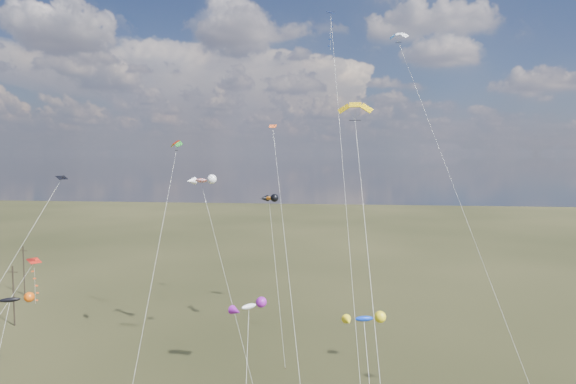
# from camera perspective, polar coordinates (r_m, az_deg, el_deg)

# --- Properties ---
(utility_pole_near) EXTENTS (1.40, 0.20, 8.00)m
(utility_pole_near) POSITION_cam_1_polar(r_m,az_deg,el_deg) (78.05, -28.19, -10.07)
(utility_pole_near) COLOR black
(utility_pole_near) RESTS_ON ground
(utility_pole_far) EXTENTS (1.40, 0.20, 8.00)m
(utility_pole_far) POSITION_cam_1_polar(r_m,az_deg,el_deg) (93.73, -27.29, -7.70)
(utility_pole_far) COLOR black
(utility_pole_far) RESTS_ON ground
(diamond_navy_tall) EXTENTS (4.52, 28.53, 40.28)m
(diamond_navy_tall) POSITION_cam_1_polar(r_m,az_deg,el_deg) (63.13, 4.98, 14.95)
(diamond_navy_tall) COLOR #071649
(diamond_navy_tall) RESTS_ON ground
(diamond_black_mid) EXTENTS (8.84, 10.50, 20.86)m
(diamond_black_mid) POSITION_cam_1_polar(r_m,az_deg,el_deg) (47.47, -27.94, -6.06)
(diamond_black_mid) COLOR black
(diamond_black_mid) RESTS_ON ground
(diamond_red_low) EXTENTS (5.39, 9.21, 12.66)m
(diamond_red_low) POSITION_cam_1_polar(r_m,az_deg,el_deg) (55.81, -26.66, -9.30)
(diamond_red_low) COLOR red
(diamond_red_low) RESTS_ON ground
(diamond_orange_center) EXTENTS (6.23, 21.69, 25.83)m
(diamond_orange_center) POSITION_cam_1_polar(r_m,az_deg,el_deg) (47.27, -0.62, -2.79)
(diamond_orange_center) COLOR #F0561F
(diamond_orange_center) RESTS_ON ground
(parafoil_yellow) EXTENTS (3.79, 21.36, 27.35)m
(parafoil_yellow) POSITION_cam_1_polar(r_m,az_deg,el_deg) (42.06, 7.49, 9.46)
(parafoil_yellow) COLOR #DAA908
(parafoil_yellow) RESTS_ON ground
(parafoil_blue_white) EXTENTS (11.45, 23.71, 37.26)m
(parafoil_blue_white) POSITION_cam_1_polar(r_m,az_deg,el_deg) (63.69, 12.30, 16.52)
(parafoil_blue_white) COLOR #125CA8
(parafoil_blue_white) RESTS_ON ground
(parafoil_tricolor) EXTENTS (3.41, 21.82, 24.52)m
(parafoil_tricolor) POSITION_cam_1_polar(r_m,az_deg,el_deg) (57.62, -12.35, 5.20)
(parafoil_tricolor) COLOR gold
(parafoil_tricolor) RESTS_ON ground
(novelty_black_orange) EXTENTS (3.26, 7.07, 11.07)m
(novelty_black_orange) POSITION_cam_1_polar(r_m,az_deg,el_deg) (49.28, -28.54, -10.52)
(novelty_black_orange) COLOR black
(novelty_black_orange) RESTS_ON ground
(novelty_orange_black) EXTENTS (4.71, 11.86, 17.80)m
(novelty_orange_black) POSITION_cam_1_polar(r_m,az_deg,el_deg) (63.88, -2.11, -0.75)
(novelty_orange_black) COLOR orange
(novelty_orange_black) RESTS_ON ground
(novelty_white_purple) EXTENTS (2.22, 7.99, 12.83)m
(novelty_white_purple) POSITION_cam_1_polar(r_m,az_deg,el_deg) (35.71, -4.38, -12.66)
(novelty_white_purple) COLOR white
(novelty_white_purple) RESTS_ON ground
(novelty_redwhite_stripe) EXTENTS (10.40, 12.85, 20.26)m
(novelty_redwhite_stripe) POSITION_cam_1_polar(r_m,az_deg,el_deg) (61.40, -9.62, 1.23)
(novelty_redwhite_stripe) COLOR red
(novelty_redwhite_stripe) RESTS_ON ground
(novelty_blue_yellow) EXTENTS (2.43, 10.09, 13.85)m
(novelty_blue_yellow) POSITION_cam_1_polar(r_m,az_deg,el_deg) (29.99, 8.47, -13.97)
(novelty_blue_yellow) COLOR #0D35C9
(novelty_blue_yellow) RESTS_ON ground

